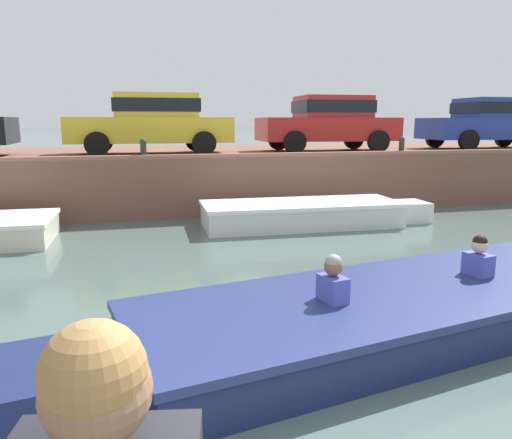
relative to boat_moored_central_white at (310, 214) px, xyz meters
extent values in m
plane|color=#4C605B|center=(-2.70, -3.70, -0.27)|extent=(400.00, 400.00, 0.00)
cube|color=brown|center=(-2.70, 4.47, 0.45)|extent=(60.00, 6.00, 1.43)
cube|color=#925F4C|center=(-2.70, 1.59, 1.20)|extent=(60.00, 0.24, 0.08)
cube|color=white|center=(-0.21, 0.01, -0.04)|extent=(4.31, 1.67, 0.46)
cube|color=white|center=(2.34, -0.08, -0.04)|extent=(0.88, 0.87, 0.46)
cube|color=white|center=(-0.21, 0.01, 0.23)|extent=(4.37, 1.73, 0.08)
cube|color=brown|center=(-0.53, 0.02, 0.13)|extent=(0.29, 1.38, 0.06)
cube|color=navy|center=(-1.07, -5.57, -0.06)|extent=(6.06, 2.93, 0.41)
cube|color=navy|center=(-4.50, -6.21, -0.06)|extent=(1.33, 1.24, 0.41)
cube|color=navy|center=(-1.07, -5.57, 0.18)|extent=(6.13, 3.00, 0.08)
cube|color=brown|center=(-0.65, -5.49, 0.08)|extent=(0.55, 1.72, 0.06)
cube|color=#4C51B2|center=(-1.93, -5.73, 0.26)|extent=(0.26, 0.35, 0.44)
sphere|color=brown|center=(-1.93, -5.73, 0.58)|extent=(0.19, 0.19, 0.19)
sphere|color=gray|center=(-1.93, -5.73, 0.62)|extent=(0.17, 0.17, 0.17)
cube|color=#4C51B2|center=(0.07, -5.36, 0.26)|extent=(0.26, 0.35, 0.44)
sphere|color=beige|center=(0.07, -5.36, 0.58)|extent=(0.19, 0.19, 0.19)
sphere|color=black|center=(0.07, -5.36, 0.62)|extent=(0.17, 0.17, 0.17)
cube|color=yellow|center=(-3.24, 3.30, 1.78)|extent=(4.19, 1.78, 0.64)
cube|color=yellow|center=(-3.07, 3.30, 2.40)|extent=(2.11, 1.53, 0.60)
cube|color=black|center=(-3.07, 3.30, 2.40)|extent=(2.19, 1.57, 0.33)
cylinder|color=black|center=(-4.54, 2.46, 1.46)|extent=(0.60, 0.19, 0.60)
cylinder|color=black|center=(-4.51, 4.19, 1.46)|extent=(0.60, 0.19, 0.60)
cylinder|color=black|center=(-1.96, 2.41, 1.46)|extent=(0.60, 0.19, 0.60)
cylinder|color=black|center=(-1.93, 4.14, 1.46)|extent=(0.60, 0.19, 0.60)
cube|color=#B2231E|center=(1.70, 3.30, 1.78)|extent=(3.93, 1.85, 0.64)
cube|color=#B2231E|center=(1.85, 3.29, 2.40)|extent=(1.99, 1.56, 0.60)
cube|color=black|center=(1.85, 3.29, 2.40)|extent=(2.07, 1.60, 0.33)
cylinder|color=black|center=(0.47, 2.49, 1.46)|extent=(0.61, 0.21, 0.60)
cylinder|color=black|center=(0.54, 4.21, 1.46)|extent=(0.61, 0.21, 0.60)
cylinder|color=black|center=(2.86, 2.39, 1.46)|extent=(0.61, 0.21, 0.60)
cylinder|color=black|center=(2.93, 4.11, 1.46)|extent=(0.61, 0.21, 0.60)
cube|color=#233893|center=(7.11, 3.30, 1.78)|extent=(4.18, 1.92, 0.64)
cube|color=#233893|center=(7.28, 3.29, 2.40)|extent=(2.12, 1.62, 0.60)
cube|color=black|center=(7.28, 3.29, 2.40)|extent=(2.21, 1.66, 0.33)
cylinder|color=black|center=(5.80, 2.47, 1.46)|extent=(0.61, 0.21, 0.60)
cylinder|color=black|center=(5.88, 4.25, 1.46)|extent=(0.61, 0.21, 0.60)
cylinder|color=black|center=(8.43, 4.13, 1.46)|extent=(0.61, 0.21, 0.60)
cylinder|color=#2D2B28|center=(-3.48, 1.72, 1.34)|extent=(0.14, 0.14, 0.35)
sphere|color=#2D2B28|center=(-3.48, 1.72, 1.53)|extent=(0.15, 0.15, 0.15)
cylinder|color=#2D2B28|center=(3.18, 1.72, 1.34)|extent=(0.14, 0.14, 0.35)
sphere|color=#2D2B28|center=(3.18, 1.72, 1.53)|extent=(0.15, 0.15, 0.15)
sphere|color=brown|center=(-3.95, -9.31, 1.53)|extent=(0.20, 0.20, 0.20)
sphere|color=olive|center=(-3.95, -9.32, 1.57)|extent=(0.19, 0.19, 0.19)
camera|label=1|loc=(-3.88, -10.17, 2.00)|focal=35.00mm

